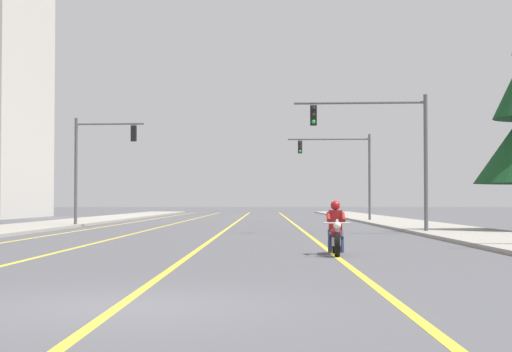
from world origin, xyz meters
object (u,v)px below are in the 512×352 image
object	(u,v)px
motorcycle_with_rider	(336,233)
traffic_signal_mid_right	(345,163)
traffic_signal_near_right	(386,140)
traffic_signal_near_left	(95,156)

from	to	relation	value
motorcycle_with_rider	traffic_signal_mid_right	distance (m)	35.87
traffic_signal_near_right	traffic_signal_mid_right	distance (m)	21.25
motorcycle_with_rider	traffic_signal_mid_right	world-z (taller)	traffic_signal_mid_right
traffic_signal_near_left	traffic_signal_mid_right	size ratio (longest dim) A/B	1.00
motorcycle_with_rider	traffic_signal_near_left	xyz separation A→B (m)	(-11.57, 24.11, 3.46)
traffic_signal_mid_right	traffic_signal_near_left	bearing A→B (deg)	-143.43
traffic_signal_near_right	traffic_signal_mid_right	bearing A→B (deg)	89.27
traffic_signal_near_right	traffic_signal_near_left	world-z (taller)	same
motorcycle_with_rider	traffic_signal_near_right	world-z (taller)	traffic_signal_near_right
traffic_signal_near_left	traffic_signal_mid_right	world-z (taller)	same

